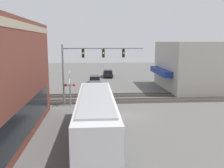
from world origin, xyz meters
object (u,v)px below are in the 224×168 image
Objects in this scene: parked_car_black at (108,74)px; pedestrian_near_bus at (118,121)px; parked_car_grey at (95,80)px; city_bus at (96,116)px; crossing_signal at (70,85)px; parked_car_blue at (95,87)px.

pedestrian_near_bus reaches higher than parked_car_black.
parked_car_grey is 8.06m from parked_car_black.
city_bus is 3.27× the size of crossing_signal.
crossing_signal is 22.81m from parked_car_black.
parked_car_blue is (7.25, -2.72, -1.61)m from crossing_signal.
crossing_signal is 2.30× the size of pedestrian_near_bus.
parked_car_black is (7.62, -2.60, 0.05)m from parked_car_grey.
parked_car_black is at bearing -9.92° from parked_car_blue.
city_bus is 2.87× the size of parked_car_blue.
pedestrian_near_bus is (-15.58, -1.68, 0.16)m from parked_car_blue.
city_bus is 17.07m from parked_car_blue.
parked_car_black is (31.90, -2.60, -1.09)m from city_bus.
pedestrian_near_bus is at bearing 178.27° from parked_car_black.
city_bus is 2.58× the size of parked_car_black.
city_bus reaches higher than parked_car_grey.
pedestrian_near_bus reaches higher than parked_car_grey.
crossing_signal is at bearing 169.36° from parked_car_grey.
parked_car_grey is at bearing 4.21° from pedestrian_near_bus.
parked_car_grey is at bearing -10.64° from crossing_signal.
parked_car_blue is at bearing -0.00° from city_bus.
crossing_signal reaches higher than parked_car_black.
parked_car_black is 2.91× the size of pedestrian_near_bus.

